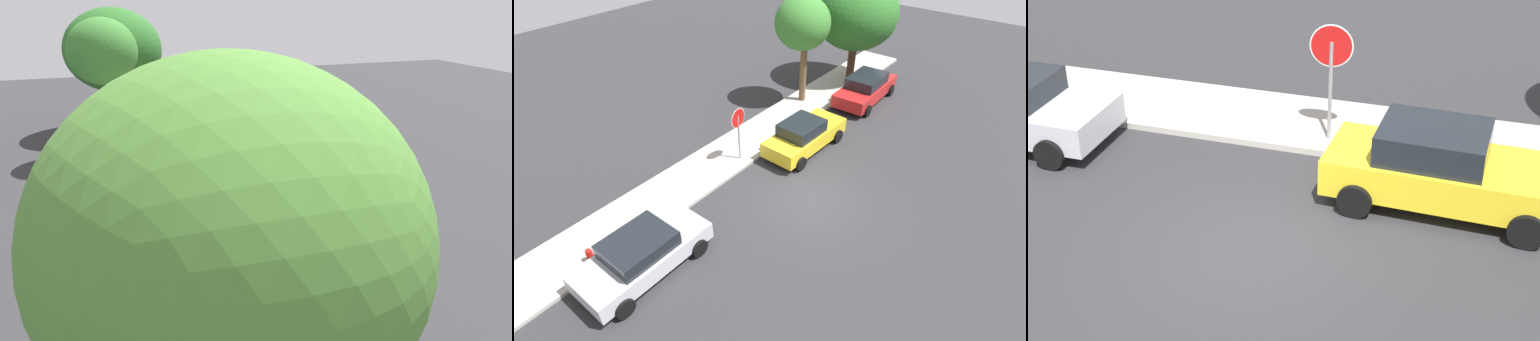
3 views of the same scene
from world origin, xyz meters
TOP-DOWN VIEW (x-y plane):
  - ground_plane at (0.00, 0.00)m, footprint 60.00×60.00m
  - sidewalk_curb at (0.00, 4.72)m, footprint 32.00×2.52m
  - stop_sign at (0.31, 4.03)m, footprint 0.88×0.09m
  - parked_car_yellow at (2.88, 2.31)m, footprint 4.43×2.08m
  - parked_car_silver at (-6.23, 2.36)m, footprint 4.39×2.11m
  - parked_car_red at (9.14, 2.42)m, footprint 4.65×2.19m
  - street_tree_near_corner at (11.25, 4.60)m, footprint 4.80×4.80m
  - street_tree_mid_block at (6.79, 5.31)m, footprint 2.88×2.88m
  - fire_hydrant at (-7.23, 3.93)m, footprint 0.30×0.22m

SIDE VIEW (x-z plane):
  - ground_plane at x=0.00m, z-range 0.00..0.00m
  - sidewalk_curb at x=0.00m, z-range 0.00..0.14m
  - fire_hydrant at x=-7.23m, z-range 0.00..0.72m
  - parked_car_silver at x=-6.23m, z-range 0.02..1.47m
  - parked_car_yellow at x=2.88m, z-range 0.00..1.55m
  - parked_car_red at x=9.14m, z-range 0.02..1.56m
  - stop_sign at x=0.31m, z-range 0.52..3.16m
  - street_tree_near_corner at x=11.25m, z-range 0.96..7.00m
  - street_tree_mid_block at x=6.79m, z-range 1.46..7.22m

